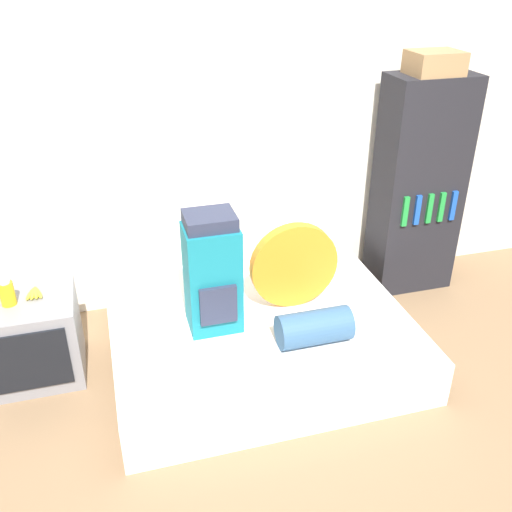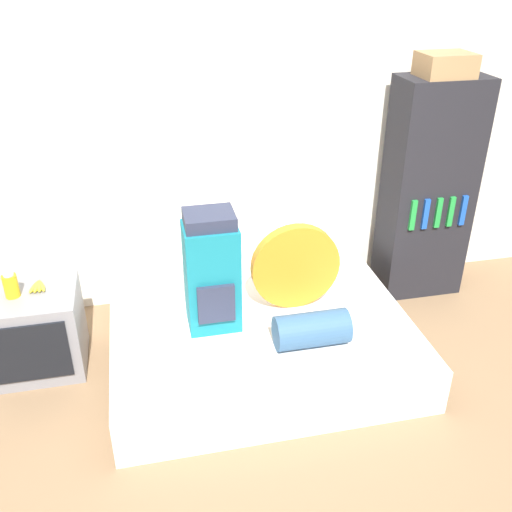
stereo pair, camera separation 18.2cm
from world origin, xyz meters
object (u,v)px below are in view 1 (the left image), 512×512
object	(u,v)px
tent_bag	(294,265)
bookshelf	(418,187)
cardboard_box	(435,63)
television	(32,338)
canister	(7,293)
backpack	(212,274)
sleeping_roll	(314,327)

from	to	relation	value
tent_bag	bookshelf	size ratio (longest dim) A/B	0.35
cardboard_box	television	bearing A→B (deg)	-172.63
tent_bag	canister	xyz separation A→B (m)	(-1.77, 0.11, 0.03)
canister	cardboard_box	bearing A→B (deg)	7.25
backpack	bookshelf	xyz separation A→B (m)	(1.73, 0.60, 0.15)
tent_bag	cardboard_box	xyz separation A→B (m)	(1.14, 0.48, 1.15)
sleeping_roll	backpack	bearing A→B (deg)	147.58
canister	bookshelf	distance (m)	2.97
tent_bag	sleeping_roll	distance (m)	0.48
bookshelf	cardboard_box	size ratio (longest dim) A/B	4.81
television	bookshelf	distance (m)	2.94
tent_bag	canister	bearing A→B (deg)	176.56
canister	television	bearing A→B (deg)	3.02
bookshelf	backpack	bearing A→B (deg)	-160.87
backpack	sleeping_roll	bearing A→B (deg)	-32.42
television	bookshelf	world-z (taller)	bookshelf
tent_bag	bookshelf	distance (m)	1.29
television	canister	bearing A→B (deg)	-176.98
backpack	tent_bag	world-z (taller)	backpack
television	canister	distance (m)	0.36
sleeping_roll	bookshelf	bearing A→B (deg)	38.63
television	canister	xyz separation A→B (m)	(-0.08, -0.00, 0.35)
bookshelf	cardboard_box	bearing A→B (deg)	-139.20
sleeping_roll	television	world-z (taller)	television
backpack	bookshelf	distance (m)	1.84
sleeping_roll	canister	size ratio (longest dim) A/B	2.72
backpack	tent_bag	bearing A→B (deg)	9.87
tent_bag	cardboard_box	distance (m)	1.68
tent_bag	bookshelf	world-z (taller)	bookshelf
sleeping_roll	cardboard_box	size ratio (longest dim) A/B	1.29
backpack	television	world-z (taller)	backpack
backpack	cardboard_box	world-z (taller)	cardboard_box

